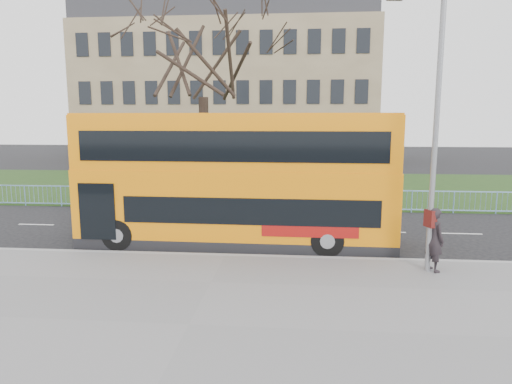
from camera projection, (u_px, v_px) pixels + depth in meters
The scene contains 10 objects.
ground at pixel (232, 245), 16.69m from camera, with size 120.00×120.00×0.00m, color black.
pavement at pixel (189, 327), 10.05m from camera, with size 80.00×10.50×0.12m, color slate.
kerb at pixel (225, 256), 15.16m from camera, with size 80.00×0.20×0.14m, color gray.
grass_verge at pixel (262, 186), 30.75m from camera, with size 80.00×15.40×0.08m, color #1B3312.
guard_railing at pixel (250, 199), 23.09m from camera, with size 40.00×0.12×1.10m, color #76A2D3, non-canonical shape.
bare_tree at pixel (203, 77), 25.68m from camera, with size 9.50×9.50×13.57m, color black, non-canonical shape.
civic_building at pixel (231, 96), 50.41m from camera, with size 30.00×15.00×14.00m, color #77644B.
yellow_bus at pixel (236, 176), 16.45m from camera, with size 11.28×2.87×4.71m.
pedestrian at pixel (434, 240), 13.41m from camera, with size 0.70×0.46×1.91m, color black.
street_lamp at pixel (433, 126), 12.88m from camera, with size 1.65×0.36×7.78m.
Camera 1 is at (2.31, -16.02, 4.61)m, focal length 32.00 mm.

